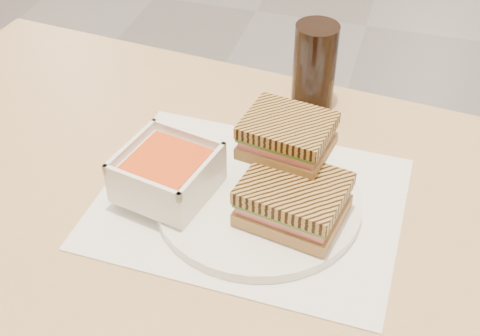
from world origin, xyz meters
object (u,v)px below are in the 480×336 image
(plate, at_px, (259,200))
(soup_bowl, at_px, (167,174))
(cola_glass, at_px, (314,68))
(panini_lower, at_px, (293,199))
(main_table, at_px, (235,277))

(plate, distance_m, soup_bowl, 0.12)
(soup_bowl, xyz_separation_m, cola_glass, (0.14, 0.26, 0.03))
(cola_glass, bearing_deg, panini_lower, -83.82)
(main_table, bearing_deg, cola_glass, 81.20)
(main_table, relative_size, cola_glass, 9.04)
(panini_lower, bearing_deg, main_table, -170.97)
(main_table, height_order, panini_lower, panini_lower)
(panini_lower, xyz_separation_m, cola_glass, (-0.03, 0.27, 0.03))
(soup_bowl, height_order, panini_lower, soup_bowl)
(plate, xyz_separation_m, cola_glass, (0.02, 0.24, 0.06))
(main_table, bearing_deg, panini_lower, 9.03)
(cola_glass, bearing_deg, main_table, -98.80)
(plate, relative_size, soup_bowl, 2.02)
(plate, height_order, soup_bowl, soup_bowl)
(soup_bowl, height_order, cola_glass, cola_glass)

